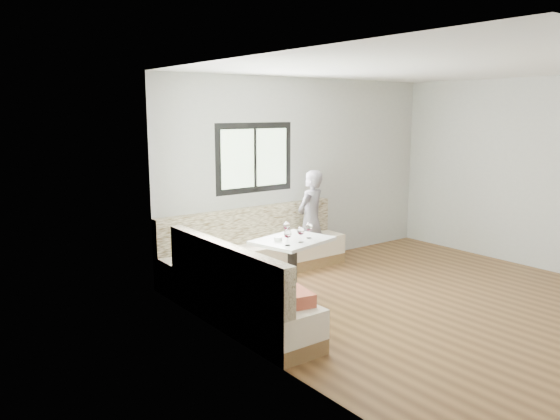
# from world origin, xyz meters

# --- Properties ---
(room) EXTENTS (5.01, 5.01, 2.81)m
(room) POSITION_xyz_m (-0.08, 0.08, 1.41)
(room) COLOR brown
(room) RESTS_ON ground
(banquette) EXTENTS (2.90, 2.80, 0.95)m
(banquette) POSITION_xyz_m (-1.59, 1.62, 0.33)
(banquette) COLOR olive
(banquette) RESTS_ON ground
(table) EXTENTS (1.05, 0.90, 0.75)m
(table) POSITION_xyz_m (-1.21, 1.21, 0.56)
(table) COLOR black
(table) RESTS_ON ground
(person) EXTENTS (0.61, 0.49, 1.46)m
(person) POSITION_xyz_m (-0.15, 2.12, 0.73)
(person) COLOR slate
(person) RESTS_ON ground
(olive_ramekin) EXTENTS (0.11, 0.11, 0.04)m
(olive_ramekin) POSITION_xyz_m (-1.40, 1.27, 0.77)
(olive_ramekin) COLOR white
(olive_ramekin) RESTS_ON table
(wine_glass_a) EXTENTS (0.09, 0.09, 0.20)m
(wine_glass_a) POSITION_xyz_m (-1.47, 0.98, 0.89)
(wine_glass_a) COLOR white
(wine_glass_a) RESTS_ON table
(wine_glass_b) EXTENTS (0.09, 0.09, 0.20)m
(wine_glass_b) POSITION_xyz_m (-1.24, 1.01, 0.89)
(wine_glass_b) COLOR white
(wine_glass_b) RESTS_ON table
(wine_glass_c) EXTENTS (0.09, 0.09, 0.20)m
(wine_glass_c) POSITION_xyz_m (-1.02, 1.13, 0.89)
(wine_glass_c) COLOR white
(wine_glass_c) RESTS_ON table
(wine_glass_d) EXTENTS (0.09, 0.09, 0.20)m
(wine_glass_d) POSITION_xyz_m (-1.20, 1.35, 0.89)
(wine_glass_d) COLOR white
(wine_glass_d) RESTS_ON table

